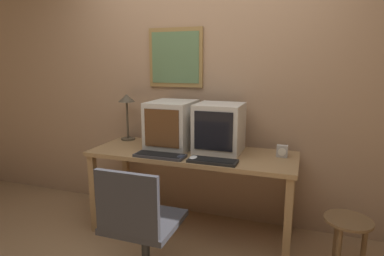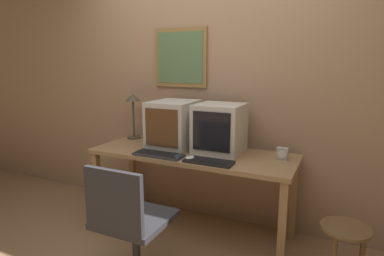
% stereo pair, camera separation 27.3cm
% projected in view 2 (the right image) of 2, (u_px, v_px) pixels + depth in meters
% --- Properties ---
extents(wall_back, '(8.00, 0.08, 2.60)m').
position_uv_depth(wall_back, '(210.00, 85.00, 3.03)').
color(wall_back, tan).
rests_on(wall_back, ground_plane).
extents(desk, '(1.77, 0.65, 0.75)m').
position_uv_depth(desk, '(192.00, 161.00, 2.79)').
color(desk, '#99754C').
rests_on(desk, ground_plane).
extents(monitor_left, '(0.38, 0.45, 0.42)m').
position_uv_depth(monitor_left, '(174.00, 124.00, 2.90)').
color(monitor_left, beige).
rests_on(monitor_left, desk).
extents(monitor_right, '(0.39, 0.39, 0.42)m').
position_uv_depth(monitor_right, '(220.00, 128.00, 2.73)').
color(monitor_right, beige).
rests_on(monitor_right, desk).
extents(keyboard_main, '(0.42, 0.16, 0.03)m').
position_uv_depth(keyboard_main, '(159.00, 154.00, 2.65)').
color(keyboard_main, '#333338').
rests_on(keyboard_main, desk).
extents(keyboard_side, '(0.38, 0.15, 0.03)m').
position_uv_depth(keyboard_side, '(209.00, 161.00, 2.47)').
color(keyboard_side, black).
rests_on(keyboard_side, desk).
extents(mouse_near_keyboard, '(0.07, 0.11, 0.04)m').
position_uv_depth(mouse_near_keyboard, '(190.00, 158.00, 2.53)').
color(mouse_near_keyboard, silver).
rests_on(mouse_near_keyboard, desk).
extents(mouse_far_corner, '(0.06, 0.11, 0.03)m').
position_uv_depth(mouse_far_corner, '(178.00, 157.00, 2.57)').
color(mouse_far_corner, '#282D3D').
rests_on(mouse_far_corner, desk).
extents(desk_clock, '(0.09, 0.05, 0.10)m').
position_uv_depth(desk_clock, '(282.00, 154.00, 2.54)').
color(desk_clock, '#B7B2AD').
rests_on(desk_clock, desk).
extents(desk_lamp, '(0.16, 0.16, 0.46)m').
position_uv_depth(desk_lamp, '(133.00, 104.00, 3.22)').
color(desk_lamp, '#4C4233').
rests_on(desk_lamp, desk).
extents(office_chair, '(0.48, 0.48, 0.88)m').
position_uv_depth(office_chair, '(131.00, 233.00, 2.15)').
color(office_chair, black).
rests_on(office_chair, ground_plane).
extents(side_stool, '(0.32, 0.32, 0.45)m').
position_uv_depth(side_stool, '(344.00, 242.00, 2.14)').
color(side_stool, brown).
rests_on(side_stool, ground_plane).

